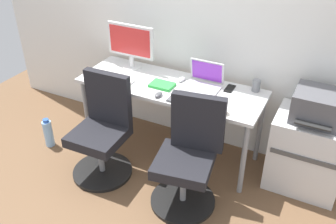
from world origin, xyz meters
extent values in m
plane|color=brown|center=(0.00, 0.00, 0.00)|extent=(5.28, 5.28, 0.00)
cube|color=white|center=(0.00, 0.38, 1.30)|extent=(4.40, 0.04, 2.60)
cube|color=silver|center=(0.00, 0.00, 0.72)|extent=(1.68, 0.60, 0.03)
cylinder|color=gray|center=(-0.79, -0.25, 0.35)|extent=(0.04, 0.04, 0.70)
cylinder|color=gray|center=(0.79, -0.25, 0.35)|extent=(0.04, 0.04, 0.70)
cylinder|color=gray|center=(-0.79, 0.25, 0.35)|extent=(0.04, 0.04, 0.70)
cylinder|color=gray|center=(0.79, 0.25, 0.35)|extent=(0.04, 0.04, 0.70)
cylinder|color=black|center=(-0.41, -0.58, 0.01)|extent=(0.54, 0.54, 0.03)
cylinder|color=gray|center=(-0.41, -0.58, 0.20)|extent=(0.05, 0.05, 0.34)
cube|color=black|center=(-0.41, -0.58, 0.41)|extent=(0.45, 0.45, 0.09)
cube|color=black|center=(-0.40, -0.40, 0.70)|extent=(0.42, 0.08, 0.48)
cylinder|color=black|center=(0.41, -0.58, 0.01)|extent=(0.54, 0.54, 0.03)
cylinder|color=gray|center=(0.41, -0.58, 0.20)|extent=(0.05, 0.05, 0.34)
cube|color=black|center=(0.41, -0.58, 0.41)|extent=(0.51, 0.51, 0.09)
cube|color=black|center=(0.44, -0.40, 0.70)|extent=(0.43, 0.14, 0.48)
cube|color=silver|center=(1.24, 0.11, 0.34)|extent=(0.59, 0.47, 0.68)
cube|color=#4C4C4C|center=(1.24, -0.13, 0.44)|extent=(0.53, 0.01, 0.04)
cube|color=#515156|center=(1.24, 0.11, 0.80)|extent=(0.38, 0.34, 0.24)
cube|color=#262626|center=(1.24, -0.09, 0.74)|extent=(0.27, 0.06, 0.01)
cylinder|color=#8CBFF2|center=(-1.13, -0.47, 0.14)|extent=(0.09, 0.09, 0.28)
cylinder|color=#2D59B2|center=(-1.13, -0.47, 0.30)|extent=(0.06, 0.06, 0.03)
cylinder|color=silver|center=(-0.50, 0.16, 0.74)|extent=(0.18, 0.18, 0.01)
cylinder|color=silver|center=(-0.50, 0.16, 0.80)|extent=(0.04, 0.04, 0.11)
cube|color=silver|center=(-0.50, 0.16, 1.01)|extent=(0.48, 0.03, 0.31)
cube|color=red|center=(-0.50, 0.14, 1.01)|extent=(0.43, 0.00, 0.26)
cube|color=silver|center=(0.27, 0.05, 0.74)|extent=(0.31, 0.22, 0.02)
cube|color=silver|center=(0.27, 0.17, 0.86)|extent=(0.31, 0.04, 0.21)
cube|color=purple|center=(0.27, 0.17, 0.86)|extent=(0.28, 0.03, 0.18)
cube|color=silver|center=(-0.49, -0.15, 0.74)|extent=(0.34, 0.12, 0.02)
cube|color=#515156|center=(0.27, -0.22, 0.74)|extent=(0.34, 0.12, 0.02)
ellipsoid|color=#515156|center=(0.00, -0.23, 0.75)|extent=(0.06, 0.10, 0.03)
ellipsoid|color=silver|center=(0.05, 0.12, 0.75)|extent=(0.06, 0.10, 0.03)
cylinder|color=orange|center=(0.56, -0.23, 0.78)|extent=(0.08, 0.08, 0.09)
cylinder|color=slate|center=(0.71, 0.24, 0.79)|extent=(0.07, 0.07, 0.10)
cube|color=black|center=(0.50, 0.17, 0.74)|extent=(0.07, 0.14, 0.01)
cube|color=green|center=(-0.06, -0.05, 0.75)|extent=(0.21, 0.15, 0.03)
camera|label=1|loc=(1.32, -2.66, 2.31)|focal=40.11mm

